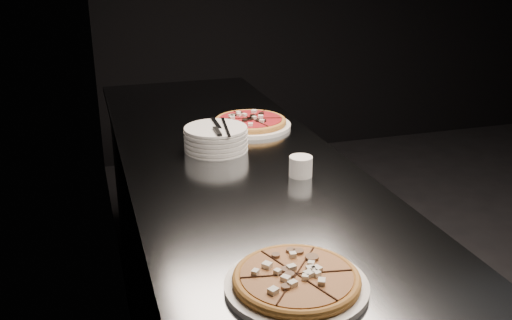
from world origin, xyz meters
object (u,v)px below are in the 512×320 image
object	(u,v)px
pizza_tomato	(250,122)
plate_stack	(216,138)
counter	(237,276)
pizza_mushroom	(296,281)
cutlery	(219,128)
ramekin	(301,166)

from	to	relation	value
pizza_tomato	plate_stack	bearing A→B (deg)	-131.48
counter	pizza_mushroom	world-z (taller)	pizza_mushroom
pizza_mushroom	cutlery	size ratio (longest dim) A/B	1.35
plate_stack	ramekin	bearing A→B (deg)	-58.42
cutlery	counter	bearing A→B (deg)	-71.49
counter	cutlery	xyz separation A→B (m)	(-0.03, 0.10, 0.55)
counter	pizza_mushroom	size ratio (longest dim) A/B	7.74
pizza_mushroom	pizza_tomato	bearing A→B (deg)	78.15
pizza_tomato	ramekin	xyz separation A→B (m)	(0.00, -0.54, 0.01)
cutlery	plate_stack	bearing A→B (deg)	119.69
pizza_mushroom	plate_stack	bearing A→B (deg)	87.26
counter	pizza_tomato	xyz separation A→B (m)	(0.15, 0.33, 0.48)
counter	pizza_tomato	world-z (taller)	pizza_tomato
plate_stack	counter	bearing A→B (deg)	-71.79
pizza_mushroom	cutlery	world-z (taller)	cutlery
ramekin	pizza_tomato	bearing A→B (deg)	90.46
plate_stack	cutlery	world-z (taller)	cutlery
counter	pizza_mushroom	xyz separation A→B (m)	(-0.08, -0.79, 0.48)
counter	cutlery	world-z (taller)	cutlery
cutlery	ramekin	distance (m)	0.36
pizza_mushroom	plate_stack	distance (m)	0.90
cutlery	pizza_mushroom	bearing A→B (deg)	-91.30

